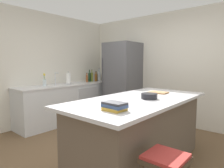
{
  "coord_description": "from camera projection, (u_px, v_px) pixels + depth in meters",
  "views": [
    {
      "loc": [
        1.83,
        -2.15,
        1.42
      ],
      "look_at": [
        -0.75,
        0.85,
        1.0
      ],
      "focal_mm": 31.38,
      "sensor_mm": 36.0,
      "label": 1
    }
  ],
  "objects": [
    {
      "name": "flower_vase",
      "position": [
        44.0,
        82.0,
        4.32
      ],
      "size": [
        0.08,
        0.08,
        0.29
      ],
      "color": "silver",
      "rests_on": "counter_run_left"
    },
    {
      "name": "kitchen_island",
      "position": [
        139.0,
        131.0,
        2.74
      ],
      "size": [
        1.06,
        2.25,
        0.94
      ],
      "color": "brown",
      "rests_on": "ground_plane"
    },
    {
      "name": "counter_run_left",
      "position": [
        70.0,
        102.0,
        4.87
      ],
      "size": [
        0.66,
        2.63,
        0.92
      ],
      "color": "silver",
      "rests_on": "ground_plane"
    },
    {
      "name": "cookbook_stack",
      "position": [
        115.0,
        106.0,
        1.99
      ],
      "size": [
        0.25,
        0.18,
        0.09
      ],
      "color": "gold",
      "rests_on": "kitchen_island"
    },
    {
      "name": "wall_rear",
      "position": [
        176.0,
        69.0,
        4.52
      ],
      "size": [
        6.0,
        0.1,
        2.6
      ],
      "primitive_type": "cube",
      "color": "silver",
      "rests_on": "ground_plane"
    },
    {
      "name": "syrup_bottle",
      "position": [
        103.0,
        77.0,
        5.71
      ],
      "size": [
        0.07,
        0.07,
        0.28
      ],
      "color": "#5B3319",
      "rests_on": "counter_run_left"
    },
    {
      "name": "cutting_board",
      "position": [
        158.0,
        92.0,
        3.17
      ],
      "size": [
        0.3,
        0.23,
        0.02
      ],
      "color": "#9E7042",
      "rests_on": "kitchen_island"
    },
    {
      "name": "bar_stool",
      "position": [
        165.0,
        167.0,
        1.73
      ],
      "size": [
        0.36,
        0.36,
        0.62
      ],
      "color": "#473828",
      "rests_on": "ground_plane"
    },
    {
      "name": "olive_oil_bottle",
      "position": [
        92.0,
        77.0,
        5.47
      ],
      "size": [
        0.06,
        0.06,
        0.33
      ],
      "color": "olive",
      "rests_on": "counter_run_left"
    },
    {
      "name": "whiskey_bottle",
      "position": [
        96.0,
        77.0,
        5.49
      ],
      "size": [
        0.08,
        0.08,
        0.28
      ],
      "color": "brown",
      "rests_on": "counter_run_left"
    },
    {
      "name": "gin_bottle",
      "position": [
        99.0,
        76.0,
        5.69
      ],
      "size": [
        0.07,
        0.07,
        0.31
      ],
      "color": "#8CB79E",
      "rests_on": "counter_run_left"
    },
    {
      "name": "mixing_bowl",
      "position": [
        149.0,
        96.0,
        2.66
      ],
      "size": [
        0.22,
        0.22,
        0.07
      ],
      "color": "black",
      "rests_on": "kitchen_island"
    },
    {
      "name": "refrigerator",
      "position": [
        122.0,
        81.0,
        5.04
      ],
      "size": [
        0.78,
        0.76,
        1.94
      ],
      "color": "#56565B",
      "rests_on": "ground_plane"
    },
    {
      "name": "wine_bottle",
      "position": [
        90.0,
        77.0,
        5.4
      ],
      "size": [
        0.07,
        0.07,
        0.33
      ],
      "color": "#19381E",
      "rests_on": "counter_run_left"
    },
    {
      "name": "vinegar_bottle",
      "position": [
        87.0,
        78.0,
        5.32
      ],
      "size": [
        0.05,
        0.05,
        0.25
      ],
      "color": "#994C23",
      "rests_on": "counter_run_left"
    },
    {
      "name": "ground_plane",
      "position": [
        113.0,
        157.0,
        2.96
      ],
      "size": [
        7.2,
        7.2,
        0.0
      ],
      "primitive_type": "plane",
      "color": "brown"
    },
    {
      "name": "wall_left",
      "position": [
        30.0,
        69.0,
        4.41
      ],
      "size": [
        0.1,
        6.0,
        2.6
      ],
      "primitive_type": "cube",
      "color": "silver",
      "rests_on": "ground_plane"
    },
    {
      "name": "soda_bottle",
      "position": [
        99.0,
        76.0,
        5.55
      ],
      "size": [
        0.07,
        0.07,
        0.37
      ],
      "color": "silver",
      "rests_on": "counter_run_left"
    },
    {
      "name": "paper_towel_roll",
      "position": [
        68.0,
        79.0,
        4.77
      ],
      "size": [
        0.14,
        0.14,
        0.31
      ],
      "color": "gray",
      "rests_on": "counter_run_left"
    },
    {
      "name": "sink_faucet",
      "position": [
        56.0,
        78.0,
        4.56
      ],
      "size": [
        0.15,
        0.05,
        0.3
      ],
      "color": "silver",
      "rests_on": "counter_run_left"
    }
  ]
}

